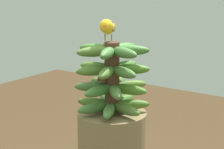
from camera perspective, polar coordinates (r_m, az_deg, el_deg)
The scene contains 2 objects.
banana_bunch at distance 1.37m, azimuth -0.02°, elevation -0.51°, with size 0.27×0.27×0.25m.
perched_bird at distance 1.37m, azimuth -0.64°, elevation 6.91°, with size 0.09×0.17×0.08m.
Camera 1 is at (0.76, -1.09, 1.52)m, focal length 62.64 mm.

